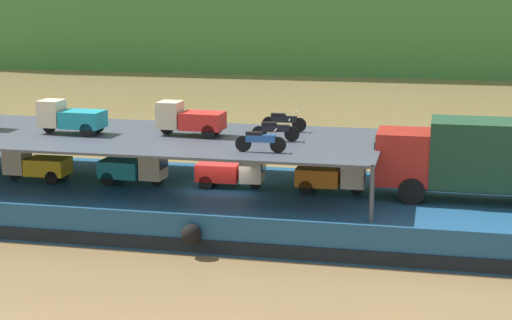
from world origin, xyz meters
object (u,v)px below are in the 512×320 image
object	(u,v)px
mini_truck_lower_mid	(134,168)
mini_truck_lower_fore	(232,171)
mini_truck_lower_aft	(36,164)
mini_truck_upper_mid	(70,117)
motorcycle_upper_stbd	(284,121)
mini_truck_upper_fore	(190,119)
cargo_barge	(222,205)
motorcycle_upper_port	(260,141)
mini_truck_lower_bow	(332,175)
motorcycle_upper_centre	(275,130)
covered_lorry	(474,157)

from	to	relation	value
mini_truck_lower_mid	mini_truck_lower_fore	distance (m)	4.07
mini_truck_lower_aft	mini_truck_upper_mid	bearing A→B (deg)	10.32
motorcycle_upper_stbd	mini_truck_upper_fore	bearing A→B (deg)	-153.22
cargo_barge	mini_truck_lower_aft	bearing A→B (deg)	-176.74
mini_truck_lower_mid	mini_truck_upper_mid	size ratio (longest dim) A/B	1.01
mini_truck_lower_fore	motorcycle_upper_port	distance (m)	3.39
mini_truck_lower_bow	motorcycle_upper_centre	xyz separation A→B (m)	(-2.29, -0.12, 1.74)
mini_truck_lower_aft	motorcycle_upper_port	distance (m)	10.32
mini_truck_lower_fore	motorcycle_upper_centre	distance (m)	2.50
covered_lorry	motorcycle_upper_centre	xyz separation A→B (m)	(-7.65, -0.01, 0.74)
cargo_barge	motorcycle_upper_centre	xyz separation A→B (m)	(2.16, 0.02, 3.18)
motorcycle_upper_stbd	mini_truck_upper_mid	bearing A→B (deg)	-163.78
mini_truck_lower_aft	motorcycle_upper_stbd	xyz separation A→B (m)	(10.05, 2.76, 1.74)
mini_truck_lower_aft	motorcycle_upper_centre	size ratio (longest dim) A/B	1.45
mini_truck_lower_fore	mini_truck_upper_fore	distance (m)	2.76
cargo_barge	mini_truck_upper_fore	world-z (taller)	mini_truck_upper_fore
mini_truck_lower_aft	motorcycle_upper_port	bearing A→B (deg)	-10.21
mini_truck_lower_aft	motorcycle_upper_centre	xyz separation A→B (m)	(10.12, 0.47, 1.74)
mini_truck_upper_mid	motorcycle_upper_stbd	distance (m)	8.87
covered_lorry	motorcycle_upper_stbd	world-z (taller)	covered_lorry
mini_truck_lower_aft	motorcycle_upper_centre	distance (m)	10.28
mini_truck_upper_fore	motorcycle_upper_stbd	distance (m)	4.01
motorcycle_upper_stbd	mini_truck_lower_bow	bearing A→B (deg)	-42.36
mini_truck_lower_aft	mini_truck_upper_fore	xyz separation A→B (m)	(6.47, 0.95, 2.00)
cargo_barge	mini_truck_lower_aft	xyz separation A→B (m)	(-7.96, -0.45, 1.44)
motorcycle_upper_port	mini_truck_lower_mid	bearing A→B (deg)	160.22
mini_truck_upper_fore	mini_truck_lower_fore	bearing A→B (deg)	-11.20
covered_lorry	mini_truck_lower_mid	distance (m)	13.53
motorcycle_upper_stbd	motorcycle_upper_port	bearing A→B (deg)	-90.46
cargo_barge	mini_truck_lower_fore	distance (m)	1.50
mini_truck_lower_bow	mini_truck_lower_aft	bearing A→B (deg)	-177.26
mini_truck_upper_fore	mini_truck_lower_mid	bearing A→B (deg)	-162.50
motorcycle_upper_centre	mini_truck_upper_fore	bearing A→B (deg)	172.57
mini_truck_upper_mid	motorcycle_upper_centre	size ratio (longest dim) A/B	1.46
mini_truck_lower_bow	mini_truck_upper_fore	world-z (taller)	mini_truck_upper_fore
covered_lorry	mini_truck_upper_mid	bearing A→B (deg)	-179.26
mini_truck_lower_aft	motorcycle_upper_centre	bearing A→B (deg)	2.68
mini_truck_lower_aft	mini_truck_lower_fore	xyz separation A→B (m)	(8.34, 0.58, 0.00)
covered_lorry	cargo_barge	bearing A→B (deg)	-179.79
covered_lorry	motorcycle_upper_port	world-z (taller)	covered_lorry
motorcycle_upper_centre	cargo_barge	bearing A→B (deg)	-179.43
mini_truck_lower_mid	mini_truck_upper_mid	distance (m)	3.40
mini_truck_upper_fore	motorcycle_upper_port	bearing A→B (deg)	-37.87
mini_truck_lower_aft	motorcycle_upper_stbd	distance (m)	10.56
mini_truck_lower_bow	mini_truck_upper_fore	size ratio (longest dim) A/B	0.99
mini_truck_lower_bow	mini_truck_upper_mid	size ratio (longest dim) A/B	0.99
covered_lorry	mini_truck_upper_fore	bearing A→B (deg)	177.66
covered_lorry	mini_truck_lower_fore	bearing A→B (deg)	179.44
covered_lorry	mini_truck_lower_bow	world-z (taller)	covered_lorry
mini_truck_lower_bow	covered_lorry	bearing A→B (deg)	-1.13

